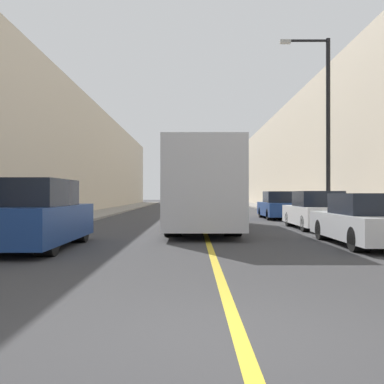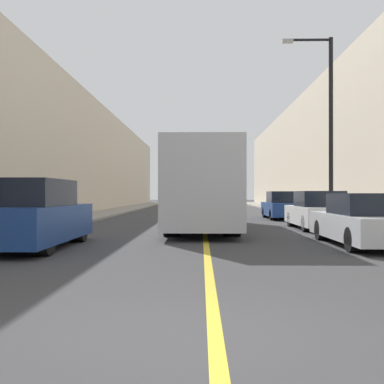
# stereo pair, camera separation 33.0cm
# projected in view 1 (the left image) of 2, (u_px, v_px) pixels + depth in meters

# --- Properties ---
(ground_plane) EXTENTS (200.00, 200.00, 0.00)m
(ground_plane) POSITION_uv_depth(u_px,v_px,m) (243.00, 345.00, 4.21)
(ground_plane) COLOR #38383A
(sidewalk_left) EXTENTS (2.57, 72.00, 0.12)m
(sidewalk_left) POSITION_uv_depth(u_px,v_px,m) (109.00, 212.00, 34.21)
(sidewalk_left) COLOR gray
(sidewalk_left) RESTS_ON ground
(sidewalk_right) EXTENTS (2.57, 72.00, 0.12)m
(sidewalk_right) POSITION_uv_depth(u_px,v_px,m) (289.00, 212.00, 34.20)
(sidewalk_right) COLOR gray
(sidewalk_right) RESTS_ON ground
(building_row_left) EXTENTS (4.00, 72.00, 8.69)m
(building_row_left) POSITION_uv_depth(u_px,v_px,m) (66.00, 155.00, 34.23)
(building_row_left) COLOR beige
(building_row_left) RESTS_ON ground
(building_row_right) EXTENTS (4.00, 72.00, 9.69)m
(building_row_right) POSITION_uv_depth(u_px,v_px,m) (331.00, 149.00, 34.22)
(building_row_right) COLOR beige
(building_row_right) RESTS_ON ground
(road_center_line) EXTENTS (0.16, 72.00, 0.01)m
(road_center_line) POSITION_uv_depth(u_px,v_px,m) (199.00, 212.00, 34.21)
(road_center_line) COLOR gold
(road_center_line) RESTS_ON ground
(bus) EXTENTS (2.56, 10.85, 3.20)m
(bus) POSITION_uv_depth(u_px,v_px,m) (201.00, 187.00, 18.35)
(bus) COLOR silver
(bus) RESTS_ON ground
(parked_suv_left) EXTENTS (1.91, 4.80, 1.80)m
(parked_suv_left) POSITION_uv_depth(u_px,v_px,m) (36.00, 216.00, 11.61)
(parked_suv_left) COLOR navy
(parked_suv_left) RESTS_ON ground
(car_right_near) EXTENTS (1.89, 4.70, 1.44)m
(car_right_near) POSITION_uv_depth(u_px,v_px,m) (368.00, 222.00, 12.34)
(car_right_near) COLOR silver
(car_right_near) RESTS_ON ground
(car_right_mid) EXTENTS (1.82, 4.48, 1.53)m
(car_right_mid) POSITION_uv_depth(u_px,v_px,m) (317.00, 212.00, 18.11)
(car_right_mid) COLOR silver
(car_right_mid) RESTS_ON ground
(car_right_far) EXTENTS (1.89, 4.43, 1.56)m
(car_right_far) POSITION_uv_depth(u_px,v_px,m) (280.00, 207.00, 25.35)
(car_right_far) COLOR navy
(car_right_far) RESTS_ON ground
(street_lamp_right) EXTENTS (2.35, 0.24, 8.55)m
(street_lamp_right) POSITION_uv_depth(u_px,v_px,m) (325.00, 119.00, 20.92)
(street_lamp_right) COLOR black
(street_lamp_right) RESTS_ON sidewalk_right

